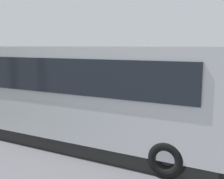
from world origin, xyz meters
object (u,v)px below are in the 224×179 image
at_px(spectator_centre, 86,97).
at_px(stunt_motorcycle, 101,90).
at_px(parked_motorcycle_silver, 114,115).
at_px(spectator_left, 106,98).
at_px(spectator_far_left, 126,100).
at_px(tour_bus, 66,93).

relative_size(spectator_centre, stunt_motorcycle, 0.82).
relative_size(parked_motorcycle_silver, stunt_motorcycle, 1.00).
height_order(spectator_left, parked_motorcycle_silver, spectator_left).
bearing_deg(parked_motorcycle_silver, spectator_centre, -15.95).
relative_size(spectator_far_left, stunt_motorcycle, 0.83).
relative_size(spectator_far_left, spectator_centre, 1.02).
relative_size(tour_bus, stunt_motorcycle, 5.47).
height_order(tour_bus, spectator_left, tour_bus).
distance_m(tour_bus, stunt_motorcycle, 7.36).
bearing_deg(parked_motorcycle_silver, spectator_far_left, -114.72).
height_order(spectator_centre, stunt_motorcycle, spectator_centre).
bearing_deg(spectator_centre, spectator_left, -174.36).
bearing_deg(stunt_motorcycle, spectator_centre, 111.65).
distance_m(spectator_centre, parked_motorcycle_silver, 1.77).
distance_m(spectator_left, spectator_centre, 0.95).
bearing_deg(spectator_left, spectator_centre, 5.64).
height_order(parked_motorcycle_silver, stunt_motorcycle, stunt_motorcycle).
relative_size(spectator_left, stunt_motorcycle, 0.84).
height_order(spectator_far_left, stunt_motorcycle, spectator_far_left).
bearing_deg(stunt_motorcycle, tour_bus, 110.70).
distance_m(tour_bus, spectator_far_left, 3.01).
distance_m(spectator_far_left, stunt_motorcycle, 5.37).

